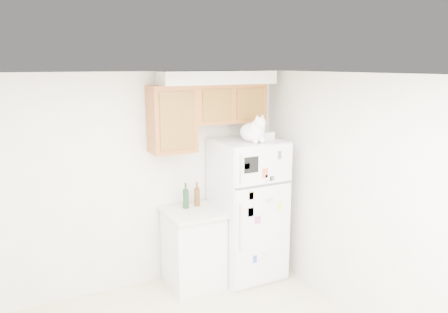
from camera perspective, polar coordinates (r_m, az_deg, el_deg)
room_shell at (r=3.41m, az=-3.25°, el=-3.46°), size 3.84×4.04×2.52m
refrigerator at (r=5.35m, az=3.08°, el=-6.87°), size 0.76×0.78×1.70m
base_counter at (r=5.26m, az=-4.02°, el=-11.76°), size 0.64×0.64×0.92m
cat at (r=5.02m, az=3.96°, el=3.30°), size 0.32×0.47×0.33m
storage_box_back at (r=5.29m, az=3.68°, el=2.95°), size 0.21×0.17×0.10m
storage_box_front at (r=5.20m, az=5.62°, el=2.70°), size 0.16×0.12×0.09m
bottle_green at (r=5.14m, az=-5.03°, el=-5.11°), size 0.07×0.07×0.30m
bottle_amber at (r=5.21m, az=-3.55°, el=-4.90°), size 0.07×0.07×0.30m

